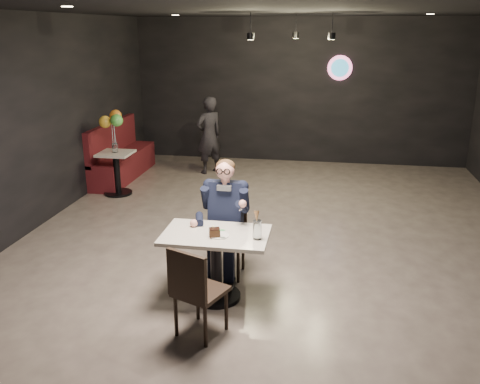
% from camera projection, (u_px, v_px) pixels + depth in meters
% --- Properties ---
extents(floor, '(9.00, 9.00, 0.00)m').
position_uv_depth(floor, '(276.00, 242.00, 6.91)').
color(floor, gray).
rests_on(floor, ground).
extents(wall_sign, '(0.50, 0.06, 0.50)m').
position_uv_depth(wall_sign, '(340.00, 68.00, 10.36)').
color(wall_sign, pink).
rests_on(wall_sign, floor).
extents(pendant_lights, '(1.40, 1.20, 0.36)m').
position_uv_depth(pendant_lights, '(294.00, 21.00, 7.90)').
color(pendant_lights, black).
rests_on(pendant_lights, floor).
extents(main_table, '(1.10, 0.70, 0.75)m').
position_uv_depth(main_table, '(216.00, 266.00, 5.38)').
color(main_table, silver).
rests_on(main_table, floor).
extents(chair_far, '(0.42, 0.46, 0.92)m').
position_uv_depth(chair_far, '(226.00, 238.00, 5.87)').
color(chair_far, black).
rests_on(chair_far, floor).
extents(chair_near, '(0.56, 0.59, 0.92)m').
position_uv_depth(chair_near, '(201.00, 289.00, 4.73)').
color(chair_near, black).
rests_on(chair_near, floor).
extents(seated_man, '(0.60, 0.80, 1.44)m').
position_uv_depth(seated_man, '(226.00, 217.00, 5.79)').
color(seated_man, black).
rests_on(seated_man, floor).
extents(dessert_plate, '(0.20, 0.20, 0.01)m').
position_uv_depth(dessert_plate, '(219.00, 236.00, 5.19)').
color(dessert_plate, white).
rests_on(dessert_plate, main_table).
extents(cake_slice, '(0.13, 0.12, 0.08)m').
position_uv_depth(cake_slice, '(215.00, 233.00, 5.15)').
color(cake_slice, black).
rests_on(cake_slice, dessert_plate).
extents(mint_leaf, '(0.06, 0.04, 0.01)m').
position_uv_depth(mint_leaf, '(222.00, 230.00, 5.10)').
color(mint_leaf, '#2D8B42').
rests_on(mint_leaf, cake_slice).
extents(sundae_glass, '(0.09, 0.09, 0.20)m').
position_uv_depth(sundae_glass, '(257.00, 230.00, 5.09)').
color(sundae_glass, silver).
rests_on(sundae_glass, main_table).
extents(wafer_cone, '(0.07, 0.07, 0.11)m').
position_uv_depth(wafer_cone, '(257.00, 216.00, 5.06)').
color(wafer_cone, tan).
rests_on(wafer_cone, sundae_glass).
extents(booth_bench, '(0.54, 2.14, 1.07)m').
position_uv_depth(booth_bench, '(122.00, 150.00, 9.74)').
color(booth_bench, '#450E12').
rests_on(booth_bench, floor).
extents(side_table, '(0.55, 0.55, 0.69)m').
position_uv_depth(side_table, '(117.00, 175.00, 8.81)').
color(side_table, silver).
rests_on(side_table, floor).
extents(balloon_vase, '(0.10, 0.10, 0.15)m').
position_uv_depth(balloon_vase, '(115.00, 148.00, 8.66)').
color(balloon_vase, silver).
rests_on(balloon_vase, side_table).
extents(balloon_bunch, '(0.38, 0.38, 0.62)m').
position_uv_depth(balloon_bunch, '(113.00, 126.00, 8.54)').
color(balloon_bunch, gold).
rests_on(balloon_bunch, balloon_vase).
extents(passerby, '(0.65, 0.65, 1.52)m').
position_uv_depth(passerby, '(209.00, 135.00, 10.00)').
color(passerby, black).
rests_on(passerby, floor).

